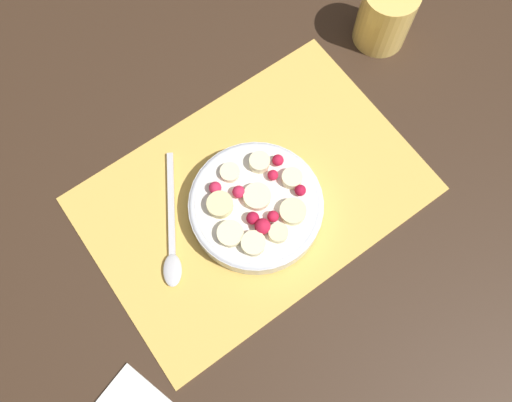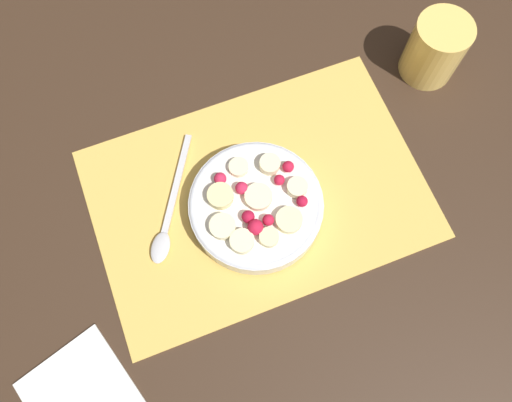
% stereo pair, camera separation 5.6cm
% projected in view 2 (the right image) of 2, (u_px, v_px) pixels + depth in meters
% --- Properties ---
extents(ground_plane, '(3.00, 3.00, 0.00)m').
position_uv_depth(ground_plane, '(258.00, 194.00, 0.72)').
color(ground_plane, '#382619').
extents(placemat, '(0.47, 0.32, 0.01)m').
position_uv_depth(placemat, '(258.00, 193.00, 0.72)').
color(placemat, '#E0B251').
rests_on(placemat, ground_plane).
extents(fruit_bowl, '(0.18, 0.18, 0.05)m').
position_uv_depth(fruit_bowl, '(256.00, 206.00, 0.68)').
color(fruit_bowl, silver).
rests_on(fruit_bowl, placemat).
extents(spoon, '(0.12, 0.18, 0.01)m').
position_uv_depth(spoon, '(167.00, 222.00, 0.70)').
color(spoon, silver).
rests_on(spoon, placemat).
extents(drinking_glass, '(0.08, 0.08, 0.10)m').
position_uv_depth(drinking_glass, '(435.00, 49.00, 0.74)').
color(drinking_glass, '#F4CC66').
rests_on(drinking_glass, ground_plane).
extents(napkin, '(0.15, 0.16, 0.01)m').
position_uv_depth(napkin, '(80.00, 395.00, 0.63)').
color(napkin, white).
rests_on(napkin, ground_plane).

